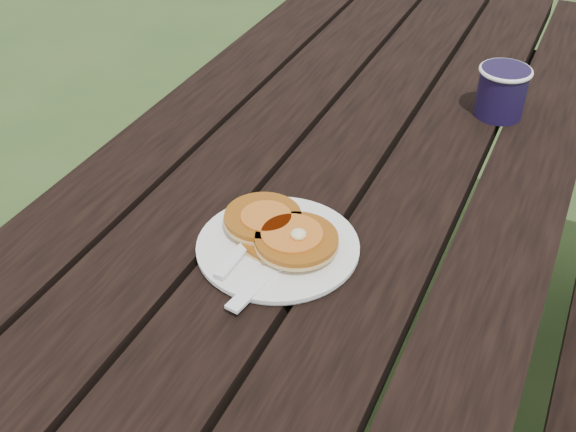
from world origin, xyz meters
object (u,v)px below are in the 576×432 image
at_px(picnic_table, 327,320).
at_px(coffee_cup, 502,89).
at_px(plate, 278,248).
at_px(pancake_stack, 280,231).

bearing_deg(picnic_table, coffee_cup, 50.41).
bearing_deg(coffee_cup, plate, -111.11).
xyz_separation_m(plate, coffee_cup, (0.20, 0.52, 0.05)).
bearing_deg(coffee_cup, picnic_table, -129.59).
xyz_separation_m(plate, pancake_stack, (-0.00, 0.01, 0.02)).
distance_m(plate, pancake_stack, 0.02).
bearing_deg(picnic_table, plate, -86.22).
distance_m(picnic_table, coffee_cup, 0.55).
height_order(picnic_table, coffee_cup, coffee_cup).
height_order(plate, pancake_stack, pancake_stack).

